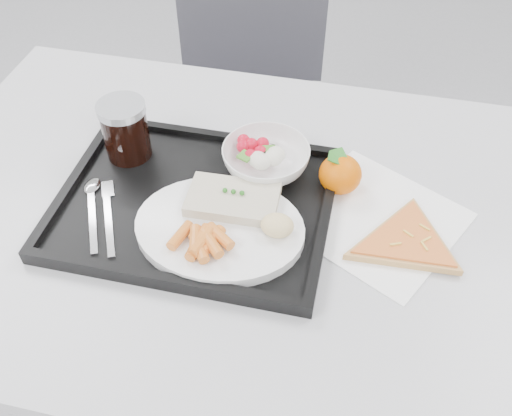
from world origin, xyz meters
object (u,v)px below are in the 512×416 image
at_px(tray, 196,204).
at_px(dinner_plate, 220,229).
at_px(cola_glass, 125,129).
at_px(tangerine, 340,174).
at_px(pizza_slice, 406,242).
at_px(table, 248,236).
at_px(chair, 243,75).
at_px(salad_bowl, 266,159).

xyz_separation_m(tray, dinner_plate, (0.06, -0.06, 0.02)).
height_order(tray, dinner_plate, dinner_plate).
relative_size(cola_glass, tangerine, 1.27).
height_order(dinner_plate, pizza_slice, dinner_plate).
xyz_separation_m(table, tangerine, (0.14, 0.08, 0.10)).
bearing_deg(dinner_plate, tangerine, 42.26).
bearing_deg(chair, table, -75.42).
bearing_deg(table, chair, 104.58).
xyz_separation_m(table, tray, (-0.09, -0.01, 0.08)).
height_order(table, cola_glass, cola_glass).
bearing_deg(pizza_slice, table, 175.22).
distance_m(dinner_plate, pizza_slice, 0.29).
height_order(table, pizza_slice, pizza_slice).
bearing_deg(chair, tangerine, -62.32).
bearing_deg(cola_glass, table, -17.72).
xyz_separation_m(salad_bowl, pizza_slice, (0.25, -0.11, -0.03)).
height_order(tray, pizza_slice, tray).
height_order(table, tangerine, tangerine).
height_order(table, tray, tray).
distance_m(chair, cola_glass, 0.69).
height_order(dinner_plate, salad_bowl, salad_bowl).
xyz_separation_m(chair, pizza_slice, (0.44, -0.72, 0.22)).
bearing_deg(tray, dinner_plate, -44.52).
height_order(chair, tray, chair).
bearing_deg(cola_glass, pizza_slice, -11.08).
distance_m(chair, dinner_plate, 0.82).
height_order(salad_bowl, cola_glass, cola_glass).
relative_size(table, tray, 2.67).
bearing_deg(chair, dinner_plate, -78.71).
bearing_deg(salad_bowl, tray, -133.31).
bearing_deg(tangerine, dinner_plate, -137.74).
bearing_deg(tray, cola_glass, 149.08).
bearing_deg(pizza_slice, salad_bowl, 156.01).
distance_m(salad_bowl, tangerine, 0.13).
distance_m(chair, salad_bowl, 0.69).
xyz_separation_m(cola_glass, pizza_slice, (0.50, -0.10, -0.06)).
xyz_separation_m(salad_bowl, cola_glass, (-0.25, -0.01, 0.03)).
relative_size(cola_glass, pizza_slice, 0.37).
distance_m(table, dinner_plate, 0.12).
relative_size(dinner_plate, pizza_slice, 0.92).
distance_m(tray, salad_bowl, 0.15).
relative_size(chair, salad_bowl, 6.11).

